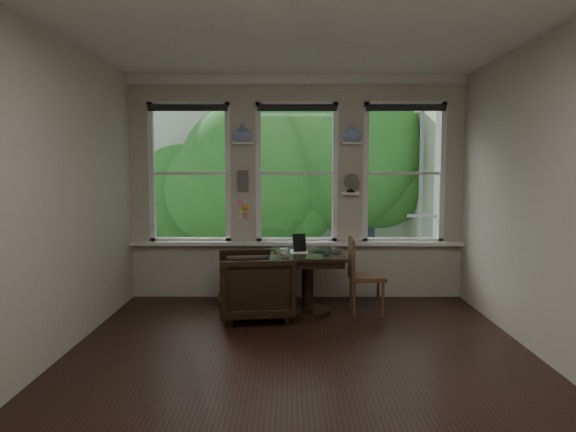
{
  "coord_description": "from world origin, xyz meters",
  "views": [
    {
      "loc": [
        -0.1,
        -4.75,
        1.79
      ],
      "look_at": [
        -0.11,
        0.9,
        1.24
      ],
      "focal_mm": 32.0,
      "sensor_mm": 36.0,
      "label": 1
    }
  ],
  "objects_px": {
    "table": "(308,283)",
    "laptop": "(325,251)",
    "mug": "(284,252)",
    "armchair_left": "(255,285)",
    "side_chair_right": "(367,276)"
  },
  "relations": [
    {
      "from": "table",
      "to": "laptop",
      "type": "distance_m",
      "value": 0.44
    },
    {
      "from": "mug",
      "to": "armchair_left",
      "type": "bearing_deg",
      "value": 172.99
    },
    {
      "from": "table",
      "to": "mug",
      "type": "distance_m",
      "value": 0.56
    },
    {
      "from": "side_chair_right",
      "to": "laptop",
      "type": "relative_size",
      "value": 2.56
    },
    {
      "from": "armchair_left",
      "to": "side_chair_right",
      "type": "relative_size",
      "value": 0.94
    },
    {
      "from": "laptop",
      "to": "table",
      "type": "bearing_deg",
      "value": -155.76
    },
    {
      "from": "armchair_left",
      "to": "laptop",
      "type": "xyz_separation_m",
      "value": [
        0.84,
        0.2,
        0.37
      ]
    },
    {
      "from": "armchair_left",
      "to": "side_chair_right",
      "type": "height_order",
      "value": "side_chair_right"
    },
    {
      "from": "armchair_left",
      "to": "side_chair_right",
      "type": "bearing_deg",
      "value": 90.01
    },
    {
      "from": "table",
      "to": "mug",
      "type": "relative_size",
      "value": 9.19
    },
    {
      "from": "table",
      "to": "armchair_left",
      "type": "relative_size",
      "value": 1.04
    },
    {
      "from": "mug",
      "to": "table",
      "type": "bearing_deg",
      "value": 39.17
    },
    {
      "from": "armchair_left",
      "to": "mug",
      "type": "distance_m",
      "value": 0.53
    },
    {
      "from": "side_chair_right",
      "to": "laptop",
      "type": "distance_m",
      "value": 0.59
    },
    {
      "from": "table",
      "to": "side_chair_right",
      "type": "height_order",
      "value": "side_chair_right"
    }
  ]
}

